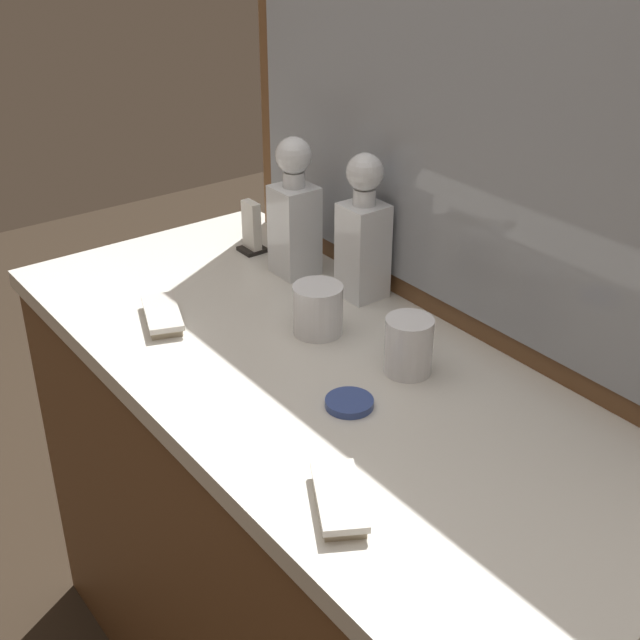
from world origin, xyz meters
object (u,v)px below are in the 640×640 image
(crystal_decanter_far_right, at_px, (363,241))
(silver_brush_left, at_px, (162,316))
(silver_brush_center, at_px, (339,500))
(napkin_holder, at_px, (252,231))
(crystal_tumbler_far_right, at_px, (409,348))
(crystal_decanter_far_left, at_px, (295,220))
(porcelain_dish, at_px, (349,403))
(crystal_tumbler_right, at_px, (318,311))

(crystal_decanter_far_right, distance_m, silver_brush_left, 0.39)
(silver_brush_center, bearing_deg, napkin_holder, 155.09)
(crystal_tumbler_far_right, distance_m, silver_brush_center, 0.35)
(crystal_decanter_far_left, distance_m, crystal_decanter_far_right, 0.17)
(crystal_decanter_far_left, distance_m, crystal_tumbler_far_right, 0.43)
(crystal_tumbler_far_right, bearing_deg, silver_brush_center, -56.01)
(crystal_decanter_far_left, distance_m, silver_brush_center, 0.72)
(silver_brush_center, height_order, porcelain_dish, silver_brush_center)
(crystal_decanter_far_right, distance_m, crystal_tumbler_right, 0.18)
(crystal_decanter_far_right, xyz_separation_m, silver_brush_center, (0.45, -0.41, -0.10))
(crystal_decanter_far_left, height_order, crystal_decanter_far_right, crystal_decanter_far_right)
(crystal_tumbler_right, xyz_separation_m, porcelain_dish, (0.22, -0.10, -0.03))
(crystal_decanter_far_left, bearing_deg, crystal_tumbler_right, -25.93)
(silver_brush_center, xyz_separation_m, porcelain_dish, (-0.17, 0.15, -0.01))
(crystal_tumbler_right, distance_m, porcelain_dish, 0.24)
(silver_brush_left, bearing_deg, crystal_tumbler_right, 46.07)
(crystal_tumbler_far_right, xyz_separation_m, napkin_holder, (-0.55, 0.06, 0.00))
(silver_brush_left, xyz_separation_m, napkin_holder, (-0.17, 0.30, 0.03))
(porcelain_dish, distance_m, napkin_holder, 0.61)
(crystal_decanter_far_left, height_order, silver_brush_left, crystal_decanter_far_left)
(silver_brush_left, relative_size, napkin_holder, 1.38)
(crystal_tumbler_right, height_order, crystal_tumbler_far_right, crystal_tumbler_far_right)
(silver_brush_center, bearing_deg, crystal_tumbler_far_right, 123.99)
(crystal_decanter_far_left, height_order, crystal_tumbler_right, crystal_decanter_far_left)
(porcelain_dish, bearing_deg, napkin_holder, 161.33)
(crystal_tumbler_far_right, bearing_deg, porcelain_dish, -80.28)
(crystal_tumbler_right, bearing_deg, crystal_decanter_far_left, 154.07)
(crystal_decanter_far_left, distance_m, crystal_tumbler_right, 0.26)
(crystal_decanter_far_left, relative_size, crystal_tumbler_right, 3.12)
(silver_brush_left, distance_m, porcelain_dish, 0.42)
(crystal_tumbler_far_right, bearing_deg, crystal_tumbler_right, -168.47)
(porcelain_dish, xyz_separation_m, napkin_holder, (-0.58, 0.20, 0.04))
(crystal_decanter_far_right, relative_size, napkin_holder, 2.53)
(crystal_decanter_far_left, relative_size, porcelain_dish, 3.71)
(silver_brush_center, xyz_separation_m, napkin_holder, (-0.75, 0.35, 0.03))
(napkin_holder, bearing_deg, porcelain_dish, -18.67)
(crystal_decanter_far_right, height_order, napkin_holder, crystal_decanter_far_right)
(silver_brush_center, height_order, napkin_holder, napkin_holder)
(crystal_decanter_far_left, distance_m, porcelain_dish, 0.50)
(porcelain_dish, bearing_deg, crystal_tumbler_far_right, 99.72)
(crystal_tumbler_far_right, xyz_separation_m, porcelain_dish, (0.02, -0.14, -0.04))
(crystal_decanter_far_left, height_order, porcelain_dish, crystal_decanter_far_left)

